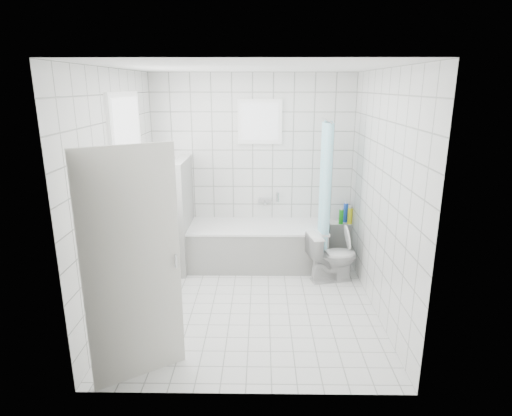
{
  "coord_description": "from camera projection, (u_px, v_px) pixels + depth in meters",
  "views": [
    {
      "loc": [
        0.12,
        -4.44,
        2.42
      ],
      "look_at": [
        0.06,
        0.35,
        1.05
      ],
      "focal_mm": 30.0,
      "sensor_mm": 36.0,
      "label": 1
    }
  ],
  "objects": [
    {
      "name": "bathtub",
      "position": [
        258.0,
        245.0,
        5.94
      ],
      "size": [
        1.88,
        0.77,
        0.58
      ],
      "color": "white",
      "rests_on": "ground"
    },
    {
      "name": "ceiling",
      "position": [
        249.0,
        67.0,
        4.22
      ],
      "size": [
        3.0,
        3.0,
        0.0
      ],
      "primitive_type": "plane",
      "rotation": [
        3.14,
        0.0,
        0.0
      ],
      "color": "white",
      "rests_on": "ground"
    },
    {
      "name": "sill_bottles",
      "position": [
        138.0,
        212.0,
        4.93
      ],
      "size": [
        0.15,
        0.76,
        0.27
      ],
      "color": "#AD5685",
      "rests_on": "window_sill"
    },
    {
      "name": "ledge_bottles",
      "position": [
        346.0,
        215.0,
        6.02
      ],
      "size": [
        0.19,
        0.15,
        0.27
      ],
      "color": "#19981B",
      "rests_on": "tiled_ledge"
    },
    {
      "name": "curtain_rod",
      "position": [
        327.0,
        120.0,
        5.43
      ],
      "size": [
        0.02,
        0.8,
        0.02
      ],
      "primitive_type": "cylinder",
      "rotation": [
        1.57,
        0.0,
        0.0
      ],
      "color": "silver",
      "rests_on": "wall_back"
    },
    {
      "name": "ground",
      "position": [
        250.0,
        304.0,
        4.94
      ],
      "size": [
        3.0,
        3.0,
        0.0
      ],
      "primitive_type": "plane",
      "color": "white",
      "rests_on": "ground"
    },
    {
      "name": "tiled_ledge",
      "position": [
        342.0,
        240.0,
        6.17
      ],
      "size": [
        0.4,
        0.24,
        0.55
      ],
      "primitive_type": "cube",
      "color": "white",
      "rests_on": "ground"
    },
    {
      "name": "wall_front",
      "position": [
        244.0,
        245.0,
        3.14
      ],
      "size": [
        2.8,
        0.02,
        2.6
      ],
      "primitive_type": "cube",
      "color": "white",
      "rests_on": "ground"
    },
    {
      "name": "door",
      "position": [
        133.0,
        268.0,
        3.46
      ],
      "size": [
        0.69,
        0.47,
        2.0
      ],
      "primitive_type": "cube",
      "rotation": [
        0.0,
        0.0,
        -0.99
      ],
      "color": "silver",
      "rests_on": "ground"
    },
    {
      "name": "shower_curtain",
      "position": [
        325.0,
        191.0,
        5.55
      ],
      "size": [
        0.14,
        0.48,
        1.78
      ],
      "primitive_type": null,
      "color": "#51D6F0",
      "rests_on": "curtain_rod"
    },
    {
      "name": "window_back",
      "position": [
        260.0,
        122.0,
        5.79
      ],
      "size": [
        0.5,
        0.01,
        0.5
      ],
      "primitive_type": "cube",
      "color": "white",
      "rests_on": "wall_back"
    },
    {
      "name": "window_sill",
      "position": [
        139.0,
        224.0,
        5.0
      ],
      "size": [
        0.18,
        1.02,
        0.08
      ],
      "primitive_type": "cube",
      "color": "white",
      "rests_on": "wall_left"
    },
    {
      "name": "tub_faucet",
      "position": [
        265.0,
        200.0,
        6.1
      ],
      "size": [
        0.18,
        0.06,
        0.06
      ],
      "primitive_type": "cube",
      "color": "silver",
      "rests_on": "wall_back"
    },
    {
      "name": "window_left",
      "position": [
        130.0,
        162.0,
        4.8
      ],
      "size": [
        0.01,
        0.9,
        1.4
      ],
      "primitive_type": "cube",
      "color": "white",
      "rests_on": "wall_left"
    },
    {
      "name": "toilet",
      "position": [
        332.0,
        257.0,
        5.46
      ],
      "size": [
        0.69,
        0.49,
        0.64
      ],
      "primitive_type": "imported",
      "rotation": [
        0.0,
        0.0,
        1.79
      ],
      "color": "silver",
      "rests_on": "ground"
    },
    {
      "name": "partition_wall",
      "position": [
        183.0,
        214.0,
        5.77
      ],
      "size": [
        0.15,
        0.85,
        1.5
      ],
      "primitive_type": "cube",
      "color": "white",
      "rests_on": "ground"
    },
    {
      "name": "wall_left",
      "position": [
        120.0,
        194.0,
        4.59
      ],
      "size": [
        0.02,
        3.0,
        2.6
      ],
      "primitive_type": "cube",
      "color": "white",
      "rests_on": "ground"
    },
    {
      "name": "wall_back",
      "position": [
        253.0,
        168.0,
        6.02
      ],
      "size": [
        2.8,
        0.02,
        2.6
      ],
      "primitive_type": "cube",
      "color": "white",
      "rests_on": "ground"
    },
    {
      "name": "wall_right",
      "position": [
        381.0,
        195.0,
        4.56
      ],
      "size": [
        0.02,
        3.0,
        2.6
      ],
      "primitive_type": "cube",
      "color": "white",
      "rests_on": "ground"
    }
  ]
}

